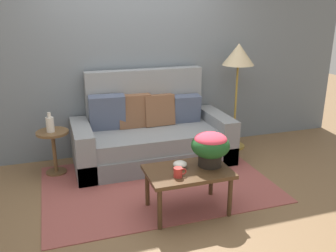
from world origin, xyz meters
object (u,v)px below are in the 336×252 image
coffee_table (188,175)px  potted_plant (210,146)px  snack_bowl (180,164)px  coffee_mug (178,172)px  couch (151,135)px  side_table (54,144)px  floor_lamp (238,60)px  table_vase (50,124)px

coffee_table → potted_plant: size_ratio=2.14×
snack_bowl → coffee_mug: bearing=-114.7°
couch → side_table: size_ratio=3.68×
couch → coffee_table: (-0.00, -1.32, 0.04)m
floor_lamp → snack_bowl: (-1.31, -1.34, -0.76)m
floor_lamp → potted_plant: (-1.02, -1.38, -0.59)m
side_table → table_vase: table_vase is taller
side_table → potted_plant: 1.95m
coffee_table → potted_plant: bearing=7.3°
couch → table_vase: (-1.23, -0.04, 0.29)m
floor_lamp → snack_bowl: size_ratio=10.70×
side_table → potted_plant: (1.45, -1.27, 0.28)m
table_vase → coffee_table: bearing=-46.3°
couch → side_table: couch is taller
couch → coffee_mug: 1.45m
coffee_mug → table_vase: (-1.09, 1.39, 0.15)m
coffee_table → couch: bearing=90.0°
couch → snack_bowl: bearing=-92.6°
table_vase → side_table: bearing=47.5°
couch → snack_bowl: (-0.06, -1.25, 0.13)m
couch → table_vase: 1.26m
couch → table_vase: couch is taller
side_table → floor_lamp: 2.62m
potted_plant → table_vase: size_ratio=1.60×
coffee_table → potted_plant: potted_plant is taller
coffee_table → coffee_mug: (-0.14, -0.11, 0.10)m
coffee_mug → table_vase: size_ratio=0.53×
side_table → coffee_mug: side_table is taller
snack_bowl → potted_plant: bearing=-7.2°
table_vase → potted_plant: bearing=-40.5°
side_table → potted_plant: bearing=-41.2°
couch → floor_lamp: (1.26, 0.09, 0.90)m
floor_lamp → side_table: bearing=-177.4°
potted_plant → coffee_mug: potted_plant is taller
coffee_table → coffee_mug: size_ratio=6.44×
side_table → coffee_mug: size_ratio=4.31×
couch → snack_bowl: couch is taller
side_table → coffee_mug: bearing=-52.8°
side_table → snack_bowl: size_ratio=3.93×
floor_lamp → couch: bearing=-175.9°
coffee_table → side_table: (-1.21, 1.30, -0.01)m
potted_plant → table_vase: bearing=139.5°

